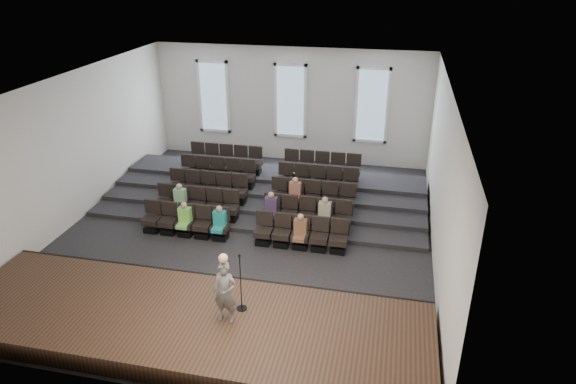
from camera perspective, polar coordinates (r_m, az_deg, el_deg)
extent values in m
plane|color=black|center=(17.26, -4.57, -4.49)|extent=(14.00, 14.00, 0.00)
cube|color=white|center=(15.46, -5.20, 11.94)|extent=(12.00, 14.00, 0.02)
cube|color=silver|center=(22.66, 0.30, 9.62)|extent=(12.00, 0.04, 5.00)
cube|color=silver|center=(10.47, -16.13, -10.74)|extent=(12.00, 0.04, 5.00)
cube|color=silver|center=(18.79, -22.78, 4.43)|extent=(0.04, 14.00, 5.00)
cube|color=silver|center=(15.62, 16.80, 1.41)|extent=(0.04, 14.00, 5.00)
cube|color=#422E1C|center=(13.16, -11.07, -14.11)|extent=(11.80, 3.60, 0.50)
cube|color=black|center=(14.46, -8.38, -9.90)|extent=(11.80, 0.06, 0.52)
cube|color=black|center=(19.21, -2.62, -0.99)|extent=(11.80, 4.80, 0.15)
cube|color=black|center=(19.64, -2.24, -0.15)|extent=(11.80, 3.75, 0.30)
cube|color=black|center=(20.07, -1.87, 0.66)|extent=(11.80, 2.70, 0.45)
cube|color=black|center=(20.51, -1.52, 1.44)|extent=(11.80, 1.65, 0.60)
cube|color=black|center=(17.82, -14.83, -3.95)|extent=(0.47, 0.43, 0.20)
cube|color=black|center=(17.68, -14.94, -3.07)|extent=(0.55, 0.50, 0.19)
cube|color=black|center=(17.66, -14.79, -1.59)|extent=(0.55, 0.08, 0.50)
cube|color=black|center=(17.57, -13.08, -4.18)|extent=(0.47, 0.43, 0.20)
cube|color=black|center=(17.43, -13.17, -3.29)|extent=(0.55, 0.50, 0.19)
cube|color=black|center=(17.41, -13.02, -1.79)|extent=(0.55, 0.08, 0.50)
cube|color=black|center=(17.34, -11.27, -4.42)|extent=(0.47, 0.43, 0.20)
cube|color=black|center=(17.19, -11.35, -3.51)|extent=(0.55, 0.50, 0.19)
cube|color=black|center=(17.18, -11.20, -1.99)|extent=(0.55, 0.08, 0.50)
cube|color=black|center=(17.12, -9.42, -4.65)|extent=(0.47, 0.43, 0.20)
cube|color=black|center=(16.98, -9.49, -3.74)|extent=(0.55, 0.50, 0.19)
cube|color=black|center=(16.96, -9.33, -2.19)|extent=(0.55, 0.08, 0.50)
cube|color=black|center=(16.93, -7.51, -4.89)|extent=(0.47, 0.43, 0.20)
cube|color=black|center=(16.78, -7.57, -3.96)|extent=(0.55, 0.50, 0.19)
cube|color=black|center=(16.76, -7.41, -2.40)|extent=(0.55, 0.08, 0.50)
cube|color=black|center=(16.54, -2.75, -5.45)|extent=(0.47, 0.43, 0.20)
cube|color=black|center=(16.38, -2.77, -4.51)|extent=(0.55, 0.50, 0.19)
cube|color=black|center=(16.37, -2.61, -2.91)|extent=(0.55, 0.08, 0.50)
cube|color=black|center=(16.41, -0.71, -5.68)|extent=(0.47, 0.43, 0.20)
cube|color=black|center=(16.25, -0.72, -4.74)|extent=(0.55, 0.50, 0.19)
cube|color=black|center=(16.24, -0.56, -3.12)|extent=(0.55, 0.08, 0.50)
cube|color=black|center=(16.30, 1.36, -5.90)|extent=(0.47, 0.43, 0.20)
cube|color=black|center=(16.15, 1.37, -4.96)|extent=(0.55, 0.50, 0.19)
cube|color=black|center=(16.13, 1.53, -3.33)|extent=(0.55, 0.08, 0.50)
cube|color=black|center=(16.22, 3.45, -6.12)|extent=(0.47, 0.43, 0.20)
cube|color=black|center=(16.06, 3.48, -5.17)|extent=(0.55, 0.50, 0.19)
cube|color=black|center=(16.04, 3.63, -3.54)|extent=(0.55, 0.08, 0.50)
cube|color=black|center=(16.16, 5.56, -6.34)|extent=(0.47, 0.43, 0.20)
cube|color=black|center=(16.00, 5.61, -5.38)|extent=(0.55, 0.50, 0.19)
cube|color=black|center=(15.98, 5.76, -3.74)|extent=(0.55, 0.08, 0.50)
cube|color=black|center=(18.58, -13.48, -2.05)|extent=(0.47, 0.43, 0.20)
cube|color=black|center=(18.44, -13.58, -1.19)|extent=(0.55, 0.50, 0.19)
cube|color=black|center=(18.44, -13.43, 0.24)|extent=(0.55, 0.08, 0.50)
cube|color=black|center=(18.34, -11.78, -2.24)|extent=(0.47, 0.43, 0.20)
cube|color=black|center=(18.20, -11.87, -1.37)|extent=(0.55, 0.50, 0.19)
cube|color=black|center=(18.20, -11.72, 0.07)|extent=(0.55, 0.08, 0.50)
cube|color=black|center=(18.12, -10.04, -2.44)|extent=(0.47, 0.43, 0.20)
cube|color=black|center=(17.98, -10.11, -1.56)|extent=(0.55, 0.50, 0.19)
cube|color=black|center=(17.98, -9.97, -0.10)|extent=(0.55, 0.08, 0.50)
cube|color=black|center=(17.91, -8.26, -2.63)|extent=(0.47, 0.43, 0.20)
cube|color=black|center=(17.77, -8.32, -1.75)|extent=(0.55, 0.50, 0.19)
cube|color=black|center=(17.77, -8.17, -0.27)|extent=(0.55, 0.08, 0.50)
cube|color=black|center=(17.72, -6.43, -2.83)|extent=(0.47, 0.43, 0.20)
cube|color=black|center=(17.58, -6.48, -1.94)|extent=(0.55, 0.50, 0.19)
cube|color=black|center=(17.58, -6.33, -0.44)|extent=(0.55, 0.08, 0.50)
cube|color=black|center=(17.35, -1.87, -3.32)|extent=(0.47, 0.43, 0.20)
cube|color=black|center=(17.21, -1.89, -2.41)|extent=(0.55, 0.50, 0.19)
cube|color=black|center=(17.21, -1.74, -0.88)|extent=(0.55, 0.08, 0.50)
cube|color=black|center=(17.23, 0.07, -3.52)|extent=(0.47, 0.43, 0.20)
cube|color=black|center=(17.09, 0.07, -2.60)|extent=(0.55, 0.50, 0.19)
cube|color=black|center=(17.09, 0.22, -1.07)|extent=(0.55, 0.08, 0.50)
cube|color=black|center=(17.13, 2.03, -3.72)|extent=(0.47, 0.43, 0.20)
cube|color=black|center=(16.98, 2.05, -2.80)|extent=(0.55, 0.50, 0.19)
cube|color=black|center=(16.98, 2.20, -1.25)|extent=(0.55, 0.08, 0.50)
cube|color=black|center=(17.05, 4.02, -3.92)|extent=(0.47, 0.43, 0.20)
cube|color=black|center=(16.90, 4.05, -2.99)|extent=(0.55, 0.50, 0.19)
cube|color=black|center=(16.90, 4.20, -1.44)|extent=(0.55, 0.08, 0.50)
cube|color=black|center=(16.99, 6.03, -4.11)|extent=(0.47, 0.43, 0.20)
cube|color=black|center=(16.84, 6.07, -3.19)|extent=(0.55, 0.50, 0.19)
cube|color=black|center=(16.84, 6.22, -1.63)|extent=(0.55, 0.08, 0.50)
cube|color=black|center=(19.36, -12.24, -0.29)|extent=(0.47, 0.42, 0.20)
cube|color=black|center=(19.24, -12.33, 0.55)|extent=(0.55, 0.50, 0.19)
cube|color=black|center=(19.25, -12.19, 1.91)|extent=(0.55, 0.08, 0.50)
cube|color=black|center=(19.13, -10.60, -0.45)|extent=(0.47, 0.42, 0.20)
cube|color=black|center=(19.01, -10.67, 0.39)|extent=(0.55, 0.50, 0.19)
cube|color=black|center=(19.02, -10.53, 1.77)|extent=(0.55, 0.08, 0.50)
cube|color=black|center=(18.92, -8.92, -0.62)|extent=(0.47, 0.42, 0.20)
cube|color=black|center=(18.79, -8.98, 0.24)|extent=(0.55, 0.50, 0.19)
cube|color=black|center=(18.81, -8.84, 1.63)|extent=(0.55, 0.08, 0.50)
cube|color=black|center=(18.73, -7.20, -0.79)|extent=(0.47, 0.42, 0.20)
cube|color=black|center=(18.60, -7.25, 0.07)|extent=(0.55, 0.50, 0.19)
cube|color=black|center=(18.61, -7.11, 1.48)|extent=(0.55, 0.08, 0.50)
cube|color=black|center=(18.55, -5.45, -0.96)|extent=(0.47, 0.42, 0.20)
cube|color=black|center=(18.42, -5.49, -0.09)|extent=(0.55, 0.50, 0.19)
cube|color=black|center=(18.43, -5.34, 1.33)|extent=(0.55, 0.08, 0.50)
cube|color=black|center=(18.19, -1.08, -1.38)|extent=(0.47, 0.42, 0.20)
cube|color=black|center=(18.06, -1.09, -0.50)|extent=(0.55, 0.50, 0.19)
cube|color=black|center=(18.07, -0.95, 0.95)|extent=(0.55, 0.08, 0.50)
cube|color=black|center=(18.07, 0.77, -1.56)|extent=(0.47, 0.42, 0.20)
cube|color=black|center=(17.94, 0.78, -0.67)|extent=(0.55, 0.50, 0.19)
cube|color=black|center=(17.96, 0.92, 0.79)|extent=(0.55, 0.08, 0.50)
cube|color=black|center=(17.98, 2.64, -1.74)|extent=(0.47, 0.42, 0.20)
cube|color=black|center=(17.84, 2.66, -0.85)|extent=(0.55, 0.50, 0.19)
cube|color=black|center=(17.86, 2.80, 0.62)|extent=(0.55, 0.08, 0.50)
cube|color=black|center=(17.90, 4.54, -1.92)|extent=(0.47, 0.42, 0.20)
cube|color=black|center=(17.77, 4.57, -1.02)|extent=(0.55, 0.50, 0.19)
cube|color=black|center=(17.78, 4.71, 0.45)|extent=(0.55, 0.08, 0.50)
cube|color=black|center=(17.84, 6.45, -2.09)|extent=(0.47, 0.42, 0.20)
cube|color=black|center=(17.71, 6.49, -1.20)|extent=(0.55, 0.50, 0.19)
cube|color=black|center=(17.72, 6.63, 0.28)|extent=(0.55, 0.08, 0.50)
cube|color=black|center=(20.18, -11.10, 1.33)|extent=(0.47, 0.42, 0.20)
cube|color=black|center=(20.06, -11.17, 2.14)|extent=(0.55, 0.50, 0.19)
cube|color=black|center=(20.08, -11.04, 3.45)|extent=(0.55, 0.08, 0.50)
cube|color=black|center=(19.96, -9.51, 1.19)|extent=(0.47, 0.42, 0.20)
cube|color=black|center=(19.84, -9.58, 2.01)|extent=(0.55, 0.50, 0.19)
cube|color=black|center=(19.86, -9.44, 3.33)|extent=(0.55, 0.08, 0.50)
cube|color=black|center=(19.75, -7.89, 1.05)|extent=(0.47, 0.42, 0.20)
cube|color=black|center=(19.63, -7.94, 1.88)|extent=(0.55, 0.50, 0.19)
cube|color=black|center=(19.66, -7.81, 3.21)|extent=(0.55, 0.08, 0.50)
cube|color=black|center=(19.56, -6.24, 0.90)|extent=(0.47, 0.42, 0.20)
cube|color=black|center=(19.44, -6.28, 1.74)|extent=(0.55, 0.50, 0.19)
cube|color=black|center=(19.47, -6.14, 3.08)|extent=(0.55, 0.08, 0.50)
cube|color=black|center=(19.39, -4.55, 0.75)|extent=(0.47, 0.42, 0.20)
cube|color=black|center=(19.27, -4.58, 1.59)|extent=(0.55, 0.50, 0.19)
cube|color=black|center=(19.30, -4.45, 2.95)|extent=(0.55, 0.08, 0.50)
cube|color=black|center=(19.05, -0.36, 0.38)|extent=(0.47, 0.42, 0.20)
cube|color=black|center=(18.93, -0.37, 1.23)|extent=(0.55, 0.50, 0.19)
cube|color=black|center=(18.96, -0.23, 2.62)|extent=(0.55, 0.08, 0.50)
cube|color=black|center=(18.94, 1.41, 0.22)|extent=(0.47, 0.42, 0.20)
cube|color=black|center=(18.82, 1.42, 1.08)|extent=(0.55, 0.50, 0.19)
cube|color=black|center=(18.85, 1.55, 2.47)|extent=(0.55, 0.08, 0.50)
cube|color=black|center=(18.85, 3.20, 0.06)|extent=(0.47, 0.42, 0.20)
cube|color=black|center=(18.72, 3.22, 0.92)|extent=(0.55, 0.50, 0.19)
cube|color=black|center=(18.75, 3.35, 2.32)|extent=(0.55, 0.08, 0.50)
cube|color=black|center=(18.78, 5.00, -0.10)|extent=(0.47, 0.42, 0.20)
cube|color=black|center=(18.65, 5.04, 0.76)|extent=(0.55, 0.50, 0.19)
cube|color=black|center=(18.68, 5.17, 2.17)|extent=(0.55, 0.08, 0.50)
cube|color=black|center=(18.72, 6.82, -0.26)|extent=(0.47, 0.42, 0.20)
cube|color=black|center=(18.59, 6.87, 0.60)|extent=(0.55, 0.50, 0.19)
cube|color=black|center=(18.62, 7.00, 2.01)|extent=(0.55, 0.08, 0.50)
cube|color=black|center=(21.01, -10.05, 2.82)|extent=(0.47, 0.42, 0.20)
cube|color=black|center=(20.90, -10.11, 3.61)|extent=(0.55, 0.50, 0.19)
cube|color=black|center=(20.94, -9.98, 4.86)|extent=(0.55, 0.08, 0.50)
cube|color=black|center=(20.80, -8.51, 2.70)|extent=(0.47, 0.42, 0.20)
cube|color=black|center=(20.69, -8.57, 3.50)|extent=(0.55, 0.50, 0.19)
cube|color=black|center=(20.73, -8.44, 4.76)|extent=(0.55, 0.08, 0.50)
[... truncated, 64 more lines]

